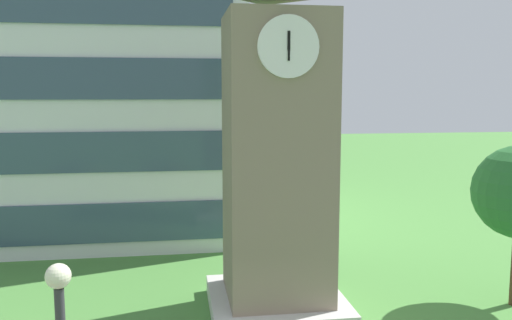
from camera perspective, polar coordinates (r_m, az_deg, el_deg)
name	(u,v)px	position (r m, az deg, el deg)	size (l,w,h in m)	color
office_building	(75,82)	(32.12, -18.88, 7.95)	(17.86, 15.51, 16.00)	silver
clock_tower	(277,156)	(17.41, 2.26, 0.44)	(4.46, 4.46, 11.82)	gray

